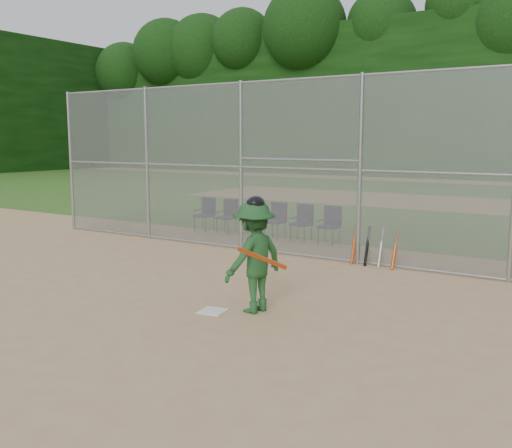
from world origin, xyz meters
The scene contains 14 objects.
ground centered at (0.00, 0.00, 0.00)m, with size 100.00×100.00×0.00m, color tan.
grass_strip centered at (0.00, 18.00, 0.01)m, with size 100.00×100.00×0.00m, color #33621D.
dirt_patch_far centered at (0.00, 18.00, 0.01)m, with size 24.00×24.00×0.00m, color tan.
backstop_fence centered at (0.00, 5.00, 2.07)m, with size 16.09×0.09×4.00m.
treeline centered at (0.00, 20.00, 5.50)m, with size 81.00×60.00×11.00m.
home_plate centered at (0.42, 0.58, 0.01)m, with size 0.38×0.38×0.02m, color white.
batter_at_plate centered at (0.95, 0.95, 0.87)m, with size 1.06×1.38×1.80m.
spare_bats centered at (1.36, 4.99, 0.41)m, with size 0.96×0.35×0.84m.
chair_0 centered at (-4.49, 6.78, 0.48)m, with size 0.54×0.52×0.96m, color #0E0F34, non-canonical shape.
chair_1 centered at (-3.70, 6.78, 0.48)m, with size 0.54×0.52×0.96m, color #0E0F34, non-canonical shape.
chair_2 centered at (-2.90, 6.78, 0.48)m, with size 0.54×0.52×0.96m, color #0E0F34, non-canonical shape.
chair_3 centered at (-2.11, 6.78, 0.48)m, with size 0.54×0.52×0.96m, color #0E0F34, non-canonical shape.
chair_4 centered at (-1.31, 6.78, 0.48)m, with size 0.54×0.52×0.96m, color #0E0F34, non-canonical shape.
chair_5 centered at (-0.52, 6.78, 0.48)m, with size 0.54×0.52×0.96m, color #0E0F34, non-canonical shape.
Camera 1 is at (5.55, -6.27, 2.65)m, focal length 40.00 mm.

